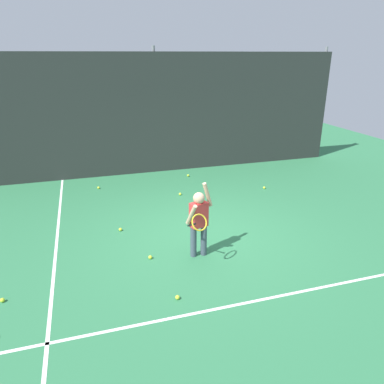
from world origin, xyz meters
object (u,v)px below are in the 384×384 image
Objects in this scene: tennis_ball_0 at (177,297)px; tennis_player at (199,219)px; tennis_ball_3 at (264,188)px; tennis_ball_4 at (2,300)px; tennis_ball_1 at (188,175)px; tennis_ball_6 at (120,229)px; tennis_ball_8 at (150,257)px; tennis_ball_7 at (180,194)px; tennis_ball_2 at (99,188)px.

tennis_player is at bearing 58.05° from tennis_ball_0.
tennis_ball_3 is (3.42, 3.84, 0.00)m from tennis_ball_0.
tennis_ball_0 is 1.00× the size of tennis_ball_4.
tennis_ball_3 is at bearing -43.97° from tennis_ball_1.
tennis_ball_6 is 1.30m from tennis_ball_8.
tennis_ball_4 is at bearing 170.23° from tennis_player.
tennis_ball_8 is (-1.31, -2.81, 0.00)m from tennis_ball_7.
tennis_ball_2 and tennis_ball_6 have the same top height.
tennis_ball_3 and tennis_ball_6 have the same top height.
tennis_ball_1 is at bearing 65.34° from tennis_ball_8.
tennis_ball_3 is at bearing 28.03° from tennis_player.
tennis_ball_4 is at bearing -110.11° from tennis_ball_2.
tennis_ball_7 is 3.10m from tennis_ball_8.
tennis_ball_0 is (-0.68, -1.09, -0.69)m from tennis_player.
tennis_player is 20.46× the size of tennis_ball_7.
tennis_player is 20.46× the size of tennis_ball_6.
tennis_ball_6 is (-1.23, 1.39, -0.69)m from tennis_player.
tennis_player reaches higher than tennis_ball_3.
tennis_player is at bearing -103.95° from tennis_ball_1.
tennis_ball_8 is at bearing -114.95° from tennis_ball_7.
tennis_player is 1.46m from tennis_ball_0.
tennis_ball_1 and tennis_ball_8 have the same top height.
tennis_ball_4 is 2.62m from tennis_ball_6.
tennis_player reaches higher than tennis_ball_1.
tennis_ball_4 is (-4.22, -4.75, 0.00)m from tennis_ball_1.
tennis_ball_7 is at bearing -28.86° from tennis_ball_2.
tennis_ball_4 is at bearing -136.96° from tennis_ball_7.
tennis_ball_2 is at bearing 163.11° from tennis_ball_3.
tennis_ball_4 is at bearing -166.53° from tennis_ball_8.
tennis_ball_1 is at bearing 136.03° from tennis_ball_3.
tennis_ball_3 is 2.29m from tennis_ball_7.
tennis_ball_0 is 1.00× the size of tennis_ball_7.
tennis_ball_4 is at bearing -131.60° from tennis_ball_1.
tennis_ball_0 is at bearing -105.69° from tennis_ball_7.
tennis_ball_7 is (-0.62, -1.39, 0.00)m from tennis_ball_1.
tennis_ball_2 is 1.00× the size of tennis_ball_8.
tennis_ball_2 is at bearing -173.22° from tennis_ball_1.
tennis_ball_0 is 1.00× the size of tennis_ball_6.
tennis_ball_8 is (2.29, 0.55, 0.00)m from tennis_ball_4.
tennis_ball_1 is 1.00× the size of tennis_ball_4.
tennis_ball_3 is 1.00× the size of tennis_ball_6.
tennis_ball_1 and tennis_ball_7 have the same top height.
tennis_ball_1 is at bearing 65.91° from tennis_ball_7.
tennis_ball_2 and tennis_ball_7 have the same top height.
tennis_ball_1 is 1.00× the size of tennis_ball_8.
tennis_ball_1 is 1.53m from tennis_ball_7.
tennis_ball_7 is at bearing 43.04° from tennis_ball_4.
tennis_ball_6 is 1.00× the size of tennis_ball_7.
tennis_ball_1 is 2.30m from tennis_ball_3.
tennis_ball_2 and tennis_ball_8 have the same top height.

